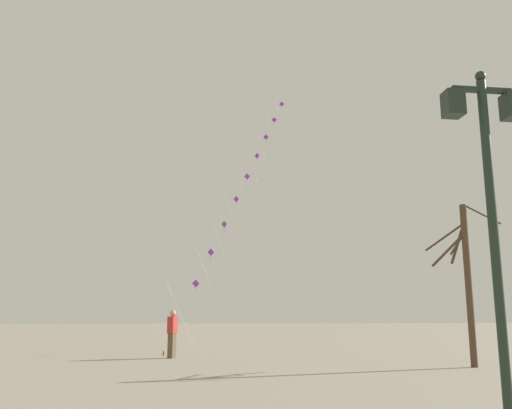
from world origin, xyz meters
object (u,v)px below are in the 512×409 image
object	(u,v)px
kite_train	(240,192)
bare_tree	(466,277)
kite_flyer	(172,333)
twin_lantern_lamp_post	(489,174)

from	to	relation	value
kite_train	bare_tree	xyz separation A→B (m)	(5.95, -11.48, -5.06)
kite_train	kite_flyer	world-z (taller)	kite_train
twin_lantern_lamp_post	bare_tree	distance (m)	9.65
twin_lantern_lamp_post	bare_tree	bearing A→B (deg)	64.59
bare_tree	kite_flyer	bearing A→B (deg)	152.69
kite_train	kite_flyer	xyz separation A→B (m)	(-3.08, -6.82, -6.84)
kite_train	bare_tree	distance (m)	13.89
kite_train	bare_tree	size ratio (longest dim) A/B	2.99
kite_train	twin_lantern_lamp_post	bearing A→B (deg)	-84.81
twin_lantern_lamp_post	kite_train	world-z (taller)	kite_train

